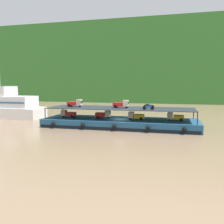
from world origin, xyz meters
name	(u,v)px	position (x,y,z in m)	size (l,w,h in m)	color
ground_plane	(120,127)	(0.00, 0.00, 0.00)	(400.00, 400.00, 0.00)	#7F664C
hillside_far_bank	(153,58)	(0.00, 73.56, 19.93)	(140.47, 35.67, 35.38)	#33702D
cargo_barge	(120,123)	(0.00, -0.03, 0.75)	(27.48, 8.60, 1.50)	navy
cargo_rack	(120,108)	(0.00, 0.00, 3.44)	(25.88, 7.24, 2.00)	#232833
mini_truck_lower_stern	(68,114)	(-9.88, -0.31, 2.19)	(2.77, 1.24, 1.38)	red
mini_truck_lower_aft	(103,114)	(-3.19, 0.36, 2.19)	(2.76, 1.23, 1.38)	red
mini_truck_lower_mid	(136,116)	(2.97, -0.40, 2.19)	(2.74, 1.20, 1.38)	gold
mini_truck_lower_fore	(175,117)	(9.61, 0.09, 2.19)	(2.74, 1.20, 1.38)	gold
mini_truck_upper_stern	(75,103)	(-8.52, -0.14, 4.19)	(2.77, 1.25, 1.38)	red
mini_truck_upper_mid	(121,104)	(0.25, -0.14, 4.19)	(2.75, 1.21, 1.38)	red
motorcycle_upper_port	(148,107)	(5.23, -2.17, 3.93)	(1.90, 0.55, 0.87)	black
motorcycle_upper_centre	(149,106)	(5.10, 0.00, 3.93)	(1.90, 0.55, 0.87)	black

